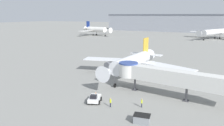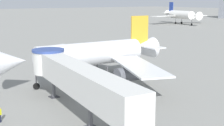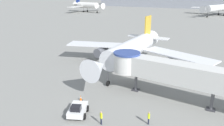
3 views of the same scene
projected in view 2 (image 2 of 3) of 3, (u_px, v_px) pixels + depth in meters
ground_plane at (68, 85)px, 45.32m from camera, size 800.00×800.00×0.00m
main_airplane at (94, 54)px, 46.78m from camera, size 31.23×25.72×9.58m
jet_bridge at (72, 75)px, 33.12m from camera, size 23.11×6.14×5.92m
traffic_cone_starboard_wing at (140, 101)px, 37.13m from camera, size 0.37×0.37×0.62m
ground_crew_wing_walker at (0, 114)px, 31.13m from camera, size 0.31×0.36×1.62m
background_jet_blue_tail at (181, 15)px, 157.14m from camera, size 28.25×30.60×10.94m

